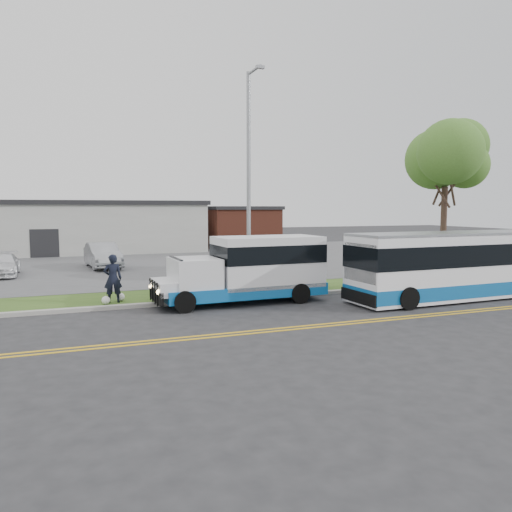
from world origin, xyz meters
name	(u,v)px	position (x,y,z in m)	size (l,w,h in m)	color
ground	(200,309)	(0.00, 0.00, 0.00)	(140.00, 140.00, 0.00)	#28282B
lane_line_north	(232,333)	(0.00, -3.85, 0.01)	(70.00, 0.12, 0.01)	gold
lane_line_south	(235,335)	(0.00, -4.15, 0.01)	(70.00, 0.12, 0.01)	gold
curb	(193,302)	(0.00, 1.10, 0.07)	(80.00, 0.30, 0.15)	#9E9B93
verge	(182,295)	(0.00, 2.90, 0.05)	(80.00, 3.30, 0.10)	#30531B
parking_lot	(137,262)	(0.00, 17.00, 0.05)	(80.00, 25.00, 0.10)	#4C4C4F
commercial_building	(46,227)	(-6.00, 27.00, 2.18)	(25.40, 10.40, 4.35)	#9E9E99
brick_wing	(238,227)	(10.50, 26.00, 1.96)	(6.30, 7.30, 3.90)	brown
tree_east	(446,161)	(14.00, 3.00, 6.20)	(5.20, 5.20, 8.33)	#31221B
streetlight_near	(249,174)	(3.00, 2.73, 5.23)	(0.35, 1.53, 9.50)	gray
shuttle_bus	(252,267)	(2.34, 0.62, 1.40)	(6.92, 2.47, 2.62)	#0E589F
transit_bus	(460,265)	(10.65, -1.80, 1.40)	(10.06, 2.62, 2.78)	white
pedestrian	(113,279)	(-2.94, 1.90, 1.05)	(0.69, 0.45, 1.90)	black
parked_car_a	(103,255)	(-2.47, 13.84, 0.87)	(1.63, 4.68, 1.54)	#A0A3A7
parked_car_b	(2,265)	(-7.84, 12.03, 0.70)	(1.69, 4.16, 1.21)	silver
grocery_bag_left	(106,300)	(-3.24, 1.65, 0.26)	(0.32, 0.32, 0.32)	white
grocery_bag_right	(121,297)	(-2.64, 2.15, 0.26)	(0.32, 0.32, 0.32)	white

